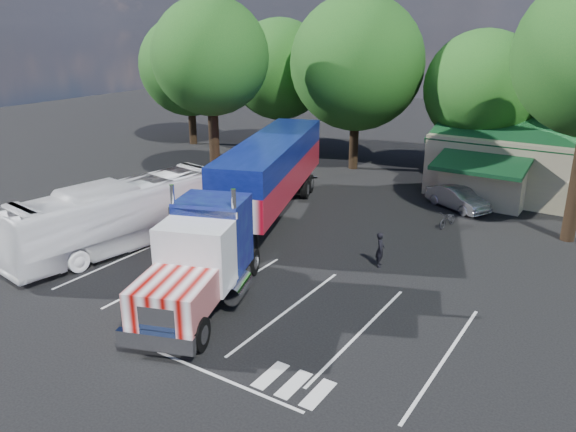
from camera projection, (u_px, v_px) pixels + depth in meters
The scene contains 11 objects.
ground at pixel (299, 246), 28.94m from camera, with size 120.00×120.00×0.00m, color black.
tree_row_a at pixel (189, 66), 50.95m from camera, with size 9.00×9.00×11.68m.
tree_row_b at pixel (280, 70), 47.39m from camera, with size 8.40×8.40×11.35m.
tree_row_c at pixel (357, 63), 41.73m from camera, with size 10.00×10.00×13.05m.
tree_row_d at pixel (482, 89), 38.63m from camera, with size 8.00×8.00×10.60m.
tree_near_left at pixel (210, 57), 36.19m from camera, with size 7.60×7.60×12.65m.
semi_truck at pixel (258, 185), 29.86m from camera, with size 10.37×22.70×4.84m.
woman at pixel (380, 249), 26.36m from camera, with size 0.61×0.40×1.68m, color black.
bicycle at pixel (448, 219), 31.58m from camera, with size 0.60×1.71×0.90m, color black.
tour_bus at pixel (121, 215), 28.51m from camera, with size 2.85×12.16×3.39m, color white.
silver_sedan at pixel (458, 198), 34.49m from camera, with size 1.48×4.25×1.40m, color #A7AAAF.
Camera 1 is at (14.06, -22.85, 10.98)m, focal length 35.00 mm.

